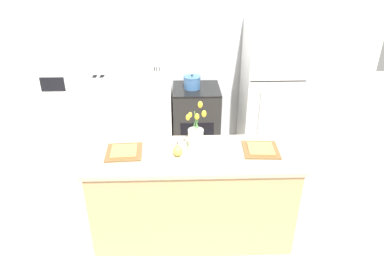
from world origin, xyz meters
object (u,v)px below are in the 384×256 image
object	(u,v)px
microwave	(61,79)
knife_block	(157,79)
stove_range	(196,120)
plate_setting_left	(124,152)
toaster	(99,83)
plate_setting_right	(261,149)
flower_vase	(196,137)
pear_figurine	(178,151)
refrigerator	(270,89)
cooking_pot	(192,82)

from	to	relation	value
microwave	knife_block	world-z (taller)	same
stove_range	plate_setting_left	bearing A→B (deg)	-113.94
stove_range	toaster	xyz separation A→B (m)	(-1.22, -0.01, 0.54)
stove_range	plate_setting_right	world-z (taller)	plate_setting_right
flower_vase	plate_setting_right	distance (m)	0.58
stove_range	toaster	world-z (taller)	toaster
toaster	microwave	distance (m)	0.47
flower_vase	plate_setting_right	bearing A→B (deg)	-3.63
plate_setting_right	knife_block	bearing A→B (deg)	121.82
stove_range	microwave	bearing A→B (deg)	-179.98
flower_vase	microwave	size ratio (longest dim) A/B	0.89
flower_vase	microwave	world-z (taller)	flower_vase
pear_figurine	plate_setting_right	bearing A→B (deg)	5.23
microwave	refrigerator	bearing A→B (deg)	0.03
pear_figurine	plate_setting_left	xyz separation A→B (m)	(-0.46, 0.07, -0.04)
refrigerator	plate_setting_right	bearing A→B (deg)	-106.25
stove_range	pear_figurine	distance (m)	1.72
knife_block	plate_setting_right	bearing A→B (deg)	-58.18
plate_setting_left	plate_setting_right	xyz separation A→B (m)	(1.19, 0.00, 0.00)
refrigerator	flower_vase	world-z (taller)	refrigerator
flower_vase	knife_block	distance (m)	1.61
flower_vase	knife_block	world-z (taller)	flower_vase
flower_vase	pear_figurine	size ratio (longest dim) A/B	3.24
microwave	plate_setting_right	bearing A→B (deg)	-35.58
refrigerator	pear_figurine	xyz separation A→B (m)	(-1.18, -1.63, 0.07)
refrigerator	pear_figurine	size ratio (longest dim) A/B	13.41
plate_setting_left	plate_setting_right	bearing A→B (deg)	0.00
refrigerator	flower_vase	distance (m)	1.84
plate_setting_left	cooking_pot	bearing A→B (deg)	67.63
flower_vase	microwave	distance (m)	2.22
stove_range	flower_vase	size ratio (longest dim) A/B	2.11
knife_block	flower_vase	bearing A→B (deg)	-74.84
refrigerator	cooking_pot	size ratio (longest dim) A/B	8.15
flower_vase	cooking_pot	distance (m)	1.52
pear_figurine	cooking_pot	distance (m)	1.63
plate_setting_right	cooking_pot	distance (m)	1.65
cooking_pot	microwave	bearing A→B (deg)	179.62
refrigerator	flower_vase	xyz separation A→B (m)	(-1.02, -1.53, 0.14)
cooking_pot	flower_vase	bearing A→B (deg)	-90.65
microwave	stove_range	bearing A→B (deg)	0.02
refrigerator	microwave	world-z (taller)	refrigerator
refrigerator	plate_setting_left	bearing A→B (deg)	-136.43
toaster	microwave	size ratio (longest dim) A/B	0.58
plate_setting_right	toaster	bearing A→B (deg)	137.74
plate_setting_left	microwave	xyz separation A→B (m)	(-1.00, 1.56, 0.13)
knife_block	toaster	bearing A→B (deg)	-177.21
refrigerator	toaster	distance (m)	2.17
toaster	microwave	world-z (taller)	microwave
plate_setting_right	microwave	xyz separation A→B (m)	(-2.18, 1.56, 0.13)
plate_setting_right	cooking_pot	xyz separation A→B (m)	(-0.55, 1.55, 0.08)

